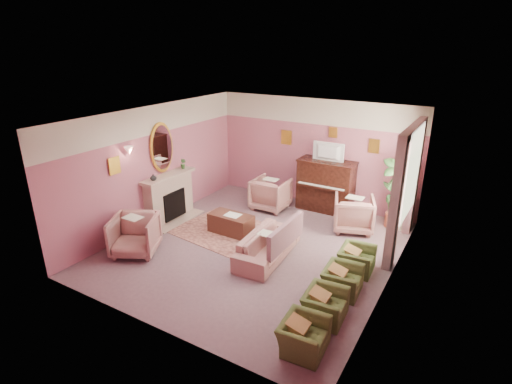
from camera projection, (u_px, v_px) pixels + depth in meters
The scene contains 48 objects.
floor at pixel (256, 247), 8.56m from camera, with size 5.50×6.00×0.01m, color #755861.
ceiling at pixel (256, 116), 7.57m from camera, with size 5.50×6.00×0.01m, color white.
wall_back at pixel (314, 153), 10.48m from camera, with size 5.50×0.02×2.80m, color #854D65.
wall_front at pixel (149, 247), 5.65m from camera, with size 5.50×0.02×2.80m, color #854D65.
wall_left at pixel (155, 166), 9.38m from camera, with size 0.02×6.00×2.80m, color #854D65.
wall_right at pixel (396, 214), 6.76m from camera, with size 0.02×6.00×2.80m, color #854D65.
picture_rail_band at pixel (316, 111), 10.10m from camera, with size 5.50×0.01×0.65m, color beige.
stripe_panel at pixel (408, 206), 7.93m from camera, with size 0.01×3.00×2.15m, color #AAB99A.
fireplace_surround at pixel (169, 198), 9.76m from camera, with size 0.30×1.40×1.10m, color tan.
fireplace_inset at pixel (173, 204), 9.77m from camera, with size 0.18×0.72×0.68m, color black.
fire_ember at pixel (175, 211), 9.81m from camera, with size 0.06×0.54×0.10m, color #F83111.
mantel_shelf at pixel (168, 176), 9.55m from camera, with size 0.40×1.55×0.07m, color tan.
hearth at pixel (177, 220), 9.86m from camera, with size 0.55×1.50×0.02m, color tan.
mirror_frame at pixel (162, 148), 9.37m from camera, with size 0.04×0.72×1.20m, color gold.
mirror_glass at pixel (162, 148), 9.36m from camera, with size 0.01×0.60×1.06m, color silver.
sconce_shade at pixel (129, 150), 8.43m from camera, with size 0.20×0.20×0.16m, color #FFB29D.
piano at pixel (326, 186), 10.25m from camera, with size 1.40×0.60×1.30m, color black.
piano_keyshelf at pixel (321, 188), 9.95m from camera, with size 1.30×0.12×0.06m, color black.
piano_keys at pixel (321, 186), 9.93m from camera, with size 1.20×0.08×0.02m, color silver.
piano_top at pixel (327, 162), 10.02m from camera, with size 1.45×0.65×0.04m, color black.
television at pixel (327, 151), 9.88m from camera, with size 0.80×0.12×0.48m, color black.
print_back_left at pixel (286, 137), 10.72m from camera, with size 0.30×0.03×0.38m, color gold.
print_back_right at pixel (374, 146), 9.58m from camera, with size 0.26×0.03×0.34m, color gold.
print_back_mid at pixel (333, 132), 10.00m from camera, with size 0.22×0.03×0.26m, color gold.
print_left_wall at pixel (114, 166), 8.28m from camera, with size 0.03×0.28×0.36m, color gold.
window_blind at pixel (412, 172), 7.93m from camera, with size 0.03×1.40×1.80m, color #F3E9CE.
curtain_left at pixel (395, 205), 7.36m from camera, with size 0.16×0.34×2.60m, color #885A63.
curtain_right at pixel (414, 178), 8.85m from camera, with size 0.16×0.34×2.60m, color #885A63.
pelmet at pixel (414, 129), 7.66m from camera, with size 0.16×2.20×0.16m, color #885A63.
mantel_plant at pixel (183, 164), 9.92m from camera, with size 0.16×0.16×0.28m, color #32622C.
mantel_vase at pixel (153, 177), 9.10m from camera, with size 0.16×0.16×0.16m, color beige.
area_rug at pixel (231, 233), 9.20m from camera, with size 2.50×1.80×0.01m, color #9B5F53.
coffee_table at pixel (231, 224), 9.13m from camera, with size 1.00×0.50×0.45m, color #4C281C.
table_paper at pixel (233, 215), 9.03m from camera, with size 0.35×0.28×0.01m, color white.
sofa at pixel (268, 241), 8.05m from camera, with size 0.61×1.84×0.74m, color tan.
sofa_throw at pixel (286, 235), 7.77m from camera, with size 0.09×1.39×0.51m, color #885A63.
floral_armchair_left at pixel (271, 192), 10.40m from camera, with size 0.87×0.87×0.91m, color tan.
floral_armchair_right at pixel (354, 212), 9.20m from camera, with size 0.87×0.87×0.91m, color tan.
floral_armchair_front at pixel (135, 233), 8.17m from camera, with size 0.87×0.87×0.91m, color tan.
olive_chair_a at pixel (304, 331), 5.62m from camera, with size 0.50×0.72×0.62m, color #4E602C.
olive_chair_b at pixel (325, 301), 6.28m from camera, with size 0.50×0.72×0.62m, color #4E602C.
olive_chair_c at pixel (343, 276), 6.94m from camera, with size 0.50×0.72×0.62m, color #4E602C.
olive_chair_d at pixel (357, 256), 7.60m from camera, with size 0.50×0.72×0.62m, color #4E602C.
side_table at pixel (399, 212), 9.44m from camera, with size 0.52×0.52×0.70m, color #F0EBCD.
side_plant_big at pixel (402, 192), 9.25m from camera, with size 0.30×0.30×0.34m, color #32622C.
side_plant_small at pixel (406, 195), 9.12m from camera, with size 0.16×0.16×0.28m, color #32622C.
palm_pot at pixel (392, 220), 9.46m from camera, with size 0.34×0.34×0.34m, color #AE563E.
palm_plant at pixel (397, 185), 9.15m from camera, with size 0.76×0.76×1.44m, color #32622C.
Camera 1 is at (3.86, -6.54, 4.13)m, focal length 28.00 mm.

